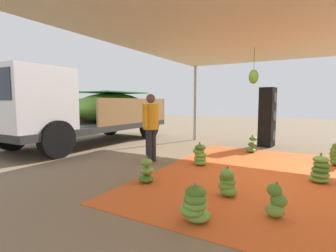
% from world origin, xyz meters
% --- Properties ---
extents(ground_plane, '(40.00, 40.00, 0.00)m').
position_xyz_m(ground_plane, '(0.00, 3.00, 0.00)').
color(ground_plane, '#7F6B51').
extents(tarp_orange, '(5.59, 4.41, 0.01)m').
position_xyz_m(tarp_orange, '(0.00, 0.00, 0.01)').
color(tarp_orange, '#E05B23').
rests_on(tarp_orange, ground).
extents(tent_canopy, '(8.00, 7.00, 2.91)m').
position_xyz_m(tent_canopy, '(0.01, -0.08, 2.82)').
color(tent_canopy, '#9EA0A5').
rests_on(tent_canopy, ground).
extents(banana_bunch_0, '(0.38, 0.37, 0.55)m').
position_xyz_m(banana_bunch_0, '(0.06, -0.84, 0.24)').
color(banana_bunch_0, '#6B9E38').
rests_on(banana_bunch_0, tarp_orange).
extents(banana_bunch_2, '(0.36, 0.35, 0.47)m').
position_xyz_m(banana_bunch_2, '(-1.39, 0.44, 0.21)').
color(banana_bunch_2, '#60932D').
rests_on(banana_bunch_2, tarp_orange).
extents(banana_bunch_3, '(0.42, 0.42, 0.54)m').
position_xyz_m(banana_bunch_3, '(0.16, 1.56, 0.24)').
color(banana_bunch_3, '#6B9E38').
rests_on(banana_bunch_3, tarp_orange).
extents(banana_bunch_5, '(0.47, 0.47, 0.49)m').
position_xyz_m(banana_bunch_5, '(-2.47, 0.53, 0.22)').
color(banana_bunch_5, '#6B9E38').
rests_on(banana_bunch_5, tarp_orange).
extents(banana_bunch_6, '(0.36, 0.36, 0.50)m').
position_xyz_m(banana_bunch_6, '(-1.51, 1.91, 0.22)').
color(banana_bunch_6, '#477523').
rests_on(banana_bunch_6, tarp_orange).
extents(banana_bunch_7, '(0.30, 0.30, 0.45)m').
position_xyz_m(banana_bunch_7, '(-1.82, -0.32, 0.21)').
color(banana_bunch_7, '#6B9E38').
rests_on(banana_bunch_7, tarp_orange).
extents(banana_bunch_9, '(0.39, 0.40, 0.52)m').
position_xyz_m(banana_bunch_9, '(2.31, 0.83, 0.22)').
color(banana_bunch_9, '#518428').
rests_on(banana_bunch_9, tarp_orange).
extents(cargo_truck_main, '(6.34, 2.49, 2.40)m').
position_xyz_m(cargo_truck_main, '(0.95, 6.20, 1.21)').
color(cargo_truck_main, '#2D2D2D').
rests_on(cargo_truck_main, ground).
extents(worker_0, '(0.61, 0.37, 1.67)m').
position_xyz_m(worker_0, '(-0.11, 2.75, 0.97)').
color(worker_0, '#26262D').
rests_on(worker_0, ground).
extents(speaker_stack, '(0.58, 0.51, 1.95)m').
position_xyz_m(speaker_stack, '(3.67, 0.64, 0.97)').
color(speaker_stack, black).
rests_on(speaker_stack, ground).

